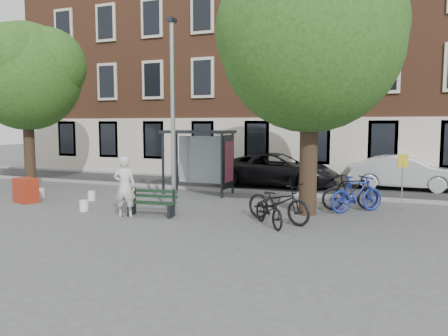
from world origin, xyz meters
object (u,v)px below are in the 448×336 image
Objects in this scene: bike_d at (351,192)px; bike_a at (278,202)px; painter at (125,187)px; bus_shelter at (208,148)px; car_dark at (277,170)px; bike_b at (357,194)px; bike_c at (269,210)px; red_stand at (26,190)px; lamppost at (173,127)px; bench at (152,204)px; car_silver at (403,172)px; notice_sign at (403,170)px.

bike_a is at bearing 117.40° from bike_d.
bus_shelter is at bearing -111.21° from painter.
car_dark is at bearing 57.27° from bus_shelter.
bike_d is (-0.23, 0.34, 0.00)m from bike_b.
painter is at bearing 146.35° from bike_c.
red_stand is (-9.34, 0.35, -0.02)m from bike_c.
bike_b is at bearing -16.93° from bike_a.
bike_c is at bearing -8.65° from lamppost.
bench is 11.59m from car_silver.
bike_d is 5.90m from car_dark.
bus_shelter reaches higher than bike_b.
car_dark is at bearing 10.16° from bike_d.
bike_c is (3.79, 0.01, 0.10)m from bench.
lamppost reaches higher than red_stand.
bus_shelter is at bearing 146.51° from car_dark.
bike_d is 0.44× the size of car_silver.
bench is 0.72× the size of bike_a.
bus_shelter is 1.50× the size of painter.
car_silver is 2.43× the size of notice_sign.
car_silver reaches higher than bike_b.
bike_d is 2.22× the size of red_stand.
notice_sign is at bearing -107.94° from bike_d.
bike_b is 1.06× the size of notice_sign.
bike_a is 9.46m from red_stand.
bike_c is (3.90, -4.61, -1.45)m from bus_shelter.
notice_sign is (12.85, 3.23, 0.92)m from red_stand.
bench is 0.80× the size of bike_b.
car_dark is at bearing 38.58° from bike_a.
bike_a is at bearing 2.00° from bench.
bench is at bearing -162.52° from painter.
car_silver is 5.36m from notice_sign.
bike_a is 0.61m from bike_c.
lamppost is 3.22× the size of painter.
bus_shelter is at bearing 118.46° from car_silver.
lamppost is at bearing 167.83° from car_dark.
bus_shelter is at bearing 90.91° from bike_c.
painter is 1.00m from bench.
lamppost is at bearing -156.30° from painter.
car_silver is 15.52m from red_stand.
bike_d is (1.91, 3.27, 0.13)m from bike_c.
bike_d is (5.80, -1.33, -1.32)m from bus_shelter.
bike_b is 6.15m from car_silver.
bike_c is 5.09m from notice_sign.
bike_d is at bearing 23.25° from bench.
car_dark is at bearing 78.60° from lamppost.
painter is 4.95m from red_stand.
lamppost is 2.39m from painter.
bench is at bearing 74.32° from bike_b.
bus_shelter is at bearing 98.43° from lamppost.
lamppost reaches higher than notice_sign.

